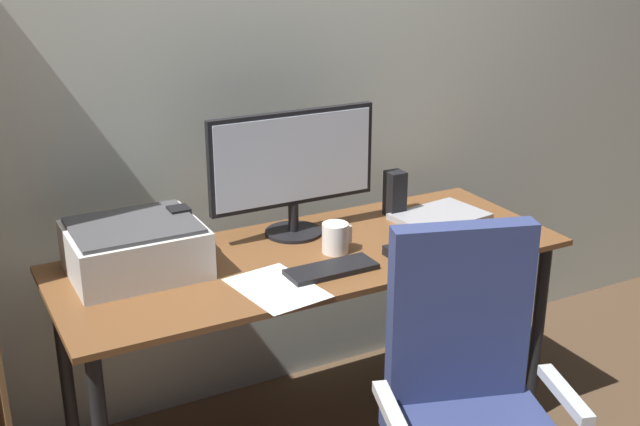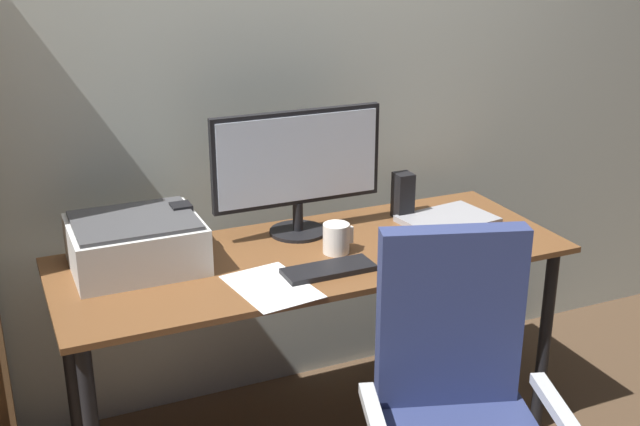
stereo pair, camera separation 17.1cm
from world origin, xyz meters
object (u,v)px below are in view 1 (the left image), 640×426
at_px(desk, 312,276).
at_px(mouse, 397,253).
at_px(speaker_left, 180,232).
at_px(coffee_mug, 335,238).
at_px(speaker_right, 395,194).
at_px(laptop, 440,217).
at_px(printer, 135,248).
at_px(keyboard, 331,269).
at_px(monitor, 293,165).

relative_size(desk, mouse, 17.57).
height_order(mouse, speaker_left, speaker_left).
xyz_separation_m(coffee_mug, speaker_right, (0.36, 0.20, 0.03)).
height_order(laptop, speaker_left, speaker_left).
relative_size(speaker_right, printer, 0.42).
height_order(keyboard, speaker_left, speaker_left).
distance_m(mouse, laptop, 0.40).
bearing_deg(mouse, keyboard, 178.23).
xyz_separation_m(monitor, speaker_right, (0.41, -0.01, -0.17)).
relative_size(keyboard, speaker_left, 1.71).
bearing_deg(printer, mouse, -20.35).
distance_m(desk, monitor, 0.38).
distance_m(monitor, printer, 0.60).
relative_size(mouse, laptop, 0.30).
height_order(desk, speaker_right, speaker_right).
height_order(monitor, laptop, monitor).
bearing_deg(desk, speaker_right, 21.59).
height_order(desk, speaker_left, speaker_left).
distance_m(desk, mouse, 0.30).
bearing_deg(monitor, coffee_mug, -76.45).
xyz_separation_m(laptop, printer, (-1.11, 0.06, 0.07)).
height_order(speaker_right, printer, speaker_right).
bearing_deg(monitor, speaker_right, -1.09).
bearing_deg(coffee_mug, laptop, 10.11).
bearing_deg(laptop, speaker_left, 165.49).
bearing_deg(speaker_right, coffee_mug, -150.85).
height_order(monitor, mouse, monitor).
bearing_deg(laptop, keyboard, -166.54).
xyz_separation_m(mouse, speaker_right, (0.21, 0.34, 0.07)).
xyz_separation_m(keyboard, speaker_left, (-0.37, 0.34, 0.08)).
distance_m(laptop, speaker_left, 0.96).
xyz_separation_m(speaker_right, printer, (-0.98, -0.05, -0.00)).
distance_m(laptop, speaker_right, 0.18).
xyz_separation_m(speaker_left, speaker_right, (0.82, 0.00, 0.00)).
xyz_separation_m(mouse, coffee_mug, (-0.15, 0.14, 0.03)).
xyz_separation_m(keyboard, laptop, (0.57, 0.22, 0.00)).
xyz_separation_m(monitor, keyboard, (-0.04, -0.34, -0.24)).
bearing_deg(keyboard, monitor, 82.96).
relative_size(monitor, coffee_mug, 5.82).
bearing_deg(speaker_right, laptop, -42.82).
height_order(mouse, laptop, mouse).
xyz_separation_m(desk, mouse, (0.22, -0.17, 0.10)).
height_order(coffee_mug, speaker_left, speaker_left).
bearing_deg(monitor, printer, -174.24).
bearing_deg(speaker_right, mouse, -121.45).
distance_m(mouse, speaker_right, 0.40).
bearing_deg(coffee_mug, desk, 156.42).
bearing_deg(printer, keyboard, -28.08).
xyz_separation_m(speaker_left, printer, (-0.16, -0.05, -0.00)).
relative_size(keyboard, laptop, 0.91).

